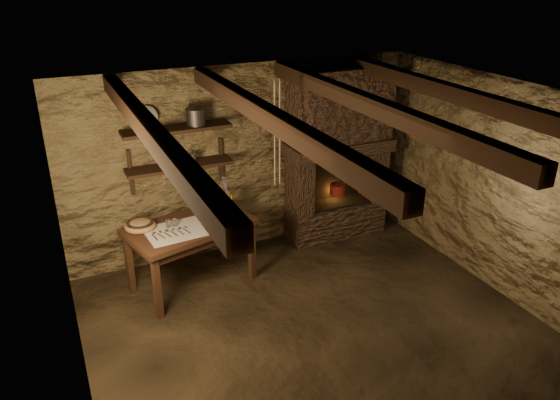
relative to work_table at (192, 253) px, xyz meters
name	(u,v)px	position (x,y,z in m)	size (l,w,h in m)	color
floor	(314,327)	(0.92, -1.31, -0.43)	(4.50, 4.50, 0.00)	black
back_wall	(243,160)	(0.92, 0.69, 0.77)	(4.50, 0.04, 2.40)	#4A3A22
front_wall	(462,348)	(0.92, -3.31, 0.77)	(4.50, 0.04, 2.40)	#4A3A22
left_wall	(69,276)	(-1.33, -1.31, 0.77)	(0.04, 4.00, 2.40)	#4A3A22
right_wall	(496,187)	(3.17, -1.31, 0.77)	(0.04, 4.00, 2.40)	#4A3A22
ceiling	(321,100)	(0.92, -1.31, 1.97)	(4.50, 4.00, 0.04)	black
beam_far_left	(150,131)	(-0.58, -1.31, 1.88)	(0.14, 3.95, 0.16)	black
beam_mid_left	(269,116)	(0.42, -1.31, 1.88)	(0.14, 3.95, 0.16)	black
beam_mid_right	(369,104)	(1.42, -1.31, 1.88)	(0.14, 3.95, 0.16)	black
beam_far_right	(456,94)	(2.42, -1.31, 1.88)	(0.14, 3.95, 0.16)	black
shelf_lower	(180,166)	(0.07, 0.53, 0.87)	(1.25, 0.30, 0.04)	black
shelf_upper	(177,129)	(0.07, 0.53, 1.32)	(1.25, 0.30, 0.04)	black
hearth	(338,150)	(2.17, 0.46, 0.80)	(1.43, 0.51, 2.30)	#322119
work_table	(192,253)	(0.00, 0.00, 0.00)	(1.54, 1.13, 0.79)	#321C11
linen_cloth	(176,231)	(-0.18, -0.11, 0.37)	(0.65, 0.52, 0.01)	silver
pewter_cutlery_row	(176,231)	(-0.18, -0.13, 0.38)	(0.54, 0.21, 0.01)	gray
drinking_glasses	(175,222)	(-0.16, 0.02, 0.41)	(0.21, 0.06, 0.08)	silver
stoneware_jug	(226,193)	(0.54, 0.30, 0.54)	(0.14, 0.14, 0.40)	olive
wooden_bowl	(140,226)	(-0.52, 0.11, 0.41)	(0.34, 0.34, 0.12)	olive
iron_stockpot	(196,118)	(0.30, 0.53, 1.43)	(0.23, 0.23, 0.17)	#302D2A
tin_pan	(146,117)	(-0.24, 0.63, 1.47)	(0.26, 0.26, 0.03)	gray
small_kettle	(191,158)	(0.21, 0.53, 0.95)	(0.15, 0.12, 0.16)	gray
rusty_tin	(168,162)	(-0.06, 0.53, 0.94)	(0.09, 0.09, 0.09)	#5D1B12
red_pot	(337,188)	(2.15, 0.41, 0.28)	(0.25, 0.25, 0.54)	maroon
hanging_ropes	(277,134)	(0.97, -0.26, 1.37)	(0.08, 0.08, 1.20)	beige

